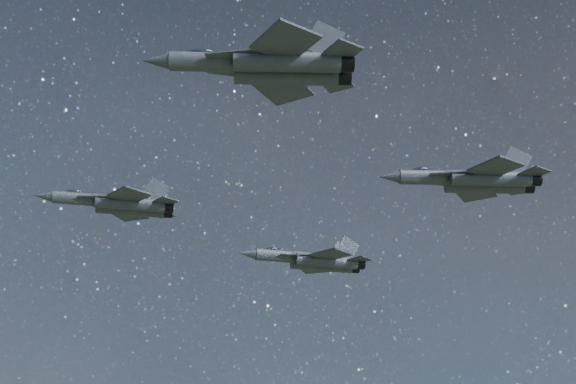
# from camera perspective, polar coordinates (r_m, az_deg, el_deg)

# --- Properties ---
(jet_lead) EXTENTS (15.31, 10.22, 3.88)m
(jet_lead) POSITION_cam_1_polar(r_m,az_deg,el_deg) (75.05, -14.10, -0.97)
(jet_lead) COLOR #333A40
(jet_left) EXTENTS (17.40, 11.49, 4.45)m
(jet_left) POSITION_cam_1_polar(r_m,az_deg,el_deg) (89.23, 2.21, -5.82)
(jet_left) COLOR #333A40
(jet_right) EXTENTS (15.09, 10.48, 3.79)m
(jet_right) POSITION_cam_1_polar(r_m,az_deg,el_deg) (46.45, -1.60, 10.65)
(jet_right) COLOR #333A40
(jet_slot) EXTENTS (17.84, 12.39, 4.48)m
(jet_slot) POSITION_cam_1_polar(r_m,az_deg,el_deg) (74.28, 15.47, 0.99)
(jet_slot) COLOR #333A40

